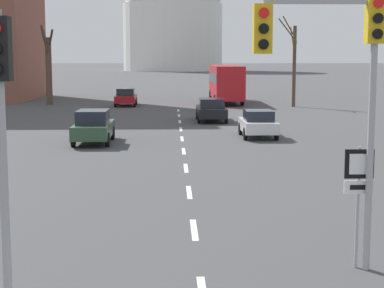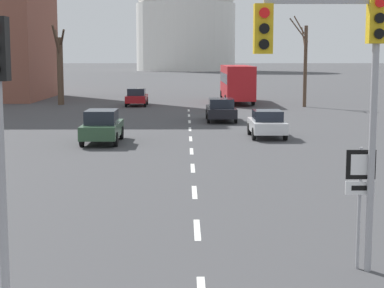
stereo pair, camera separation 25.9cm
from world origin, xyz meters
The scene contains 18 objects.
lane_stripe_1 centered at (0.00, 9.39, 0.00)m, with size 0.16×2.00×0.01m, color silver.
lane_stripe_2 centered at (0.00, 13.89, 0.00)m, with size 0.16×2.00×0.01m, color silver.
lane_stripe_3 centered at (0.00, 18.39, 0.00)m, with size 0.16×2.00×0.01m, color silver.
lane_stripe_4 centered at (0.00, 22.89, 0.00)m, with size 0.16×2.00×0.01m, color silver.
lane_stripe_5 centered at (0.00, 27.39, 0.00)m, with size 0.16×2.00×0.01m, color silver.
lane_stripe_6 centered at (0.00, 31.89, 0.00)m, with size 0.16×2.00×0.01m, color silver.
lane_stripe_7 centered at (0.00, 36.39, 0.00)m, with size 0.16×2.00×0.01m, color silver.
lane_stripe_8 centered at (0.00, 40.89, 0.00)m, with size 0.16×2.00×0.01m, color silver.
lane_stripe_9 centered at (0.00, 45.39, 0.00)m, with size 0.16×2.00×0.01m, color silver.
traffic_signal_near_right centered at (2.68, 6.23, 4.30)m, with size 2.57×0.34×5.65m.
route_sign_post centered at (3.25, 6.35, 1.73)m, with size 0.60×0.08×2.53m.
sedan_near_left centered at (-4.49, 25.81, 0.85)m, with size 1.84×4.42×1.68m.
sedan_near_right centered at (4.12, 27.89, 0.76)m, with size 1.82×3.84×1.48m.
sedan_mid_centre centered at (-4.56, 50.19, 0.80)m, with size 1.84×4.01×1.56m.
sedan_far_left centered at (2.13, 36.66, 0.80)m, with size 1.96×4.57×1.55m.
city_bus centered at (4.58, 53.87, 2.05)m, with size 2.66×10.80×3.48m.
bare_tree_left_near centered at (-11.53, 51.72, 3.40)m, with size 1.60×3.45×7.05m.
bare_tree_right_near centered at (10.01, 48.97, 3.84)m, with size 1.61×3.31×7.82m.
Camera 2 is at (-0.31, -6.37, 4.35)m, focal length 60.00 mm.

